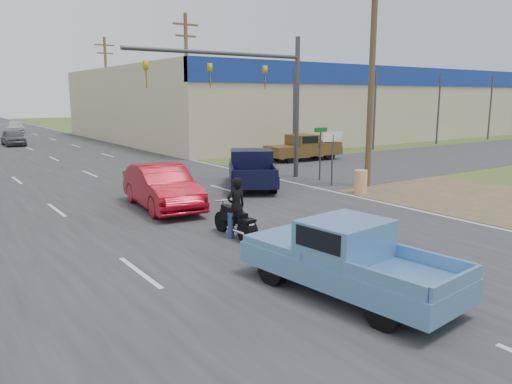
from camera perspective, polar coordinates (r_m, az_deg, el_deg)
main_road at (r=43.68m, az=-24.46°, el=4.53°), size 15.00×180.00×0.02m
cross_road at (r=22.56m, az=-14.10°, el=0.07°), size 120.00×10.00×0.02m
dirt_verge at (r=23.05m, az=20.58°, el=-0.08°), size 8.00×18.00×0.01m
big_box_store at (r=58.34m, az=8.32°, el=10.00°), size 50.00×28.10×6.60m
utility_pole_1 at (r=23.40m, az=13.11°, el=13.56°), size 2.00×0.28×10.00m
utility_pole_2 at (r=37.95m, az=-7.91°, el=12.61°), size 2.00×0.28×10.00m
utility_pole_3 at (r=54.59m, az=-16.69°, el=11.72°), size 2.00×0.28×10.00m
tree_3 at (r=96.11m, az=6.16°, el=12.08°), size 8.40×8.40×10.40m
tree_5 at (r=104.83m, az=-13.92°, el=11.56°), size 7.98×7.98×9.88m
barrel_0 at (r=21.89m, az=11.86°, el=1.15°), size 0.56×0.56×1.00m
barrel_1 at (r=28.56m, az=-0.03°, el=3.63°), size 0.56×0.56×1.00m
lane_sign at (r=23.25m, az=8.75°, el=5.30°), size 1.20×0.08×2.52m
street_name_sign at (r=24.78m, az=7.36°, el=5.00°), size 0.80×0.08×2.61m
signal_mast at (r=24.00m, az=-0.34°, el=12.54°), size 9.12×0.40×7.00m
red_convertible at (r=18.72m, az=-10.69°, el=0.53°), size 2.22×5.06×1.62m
motorcycle at (r=14.66m, az=-2.17°, el=-3.56°), size 0.63×2.05×1.04m
rider at (r=14.60m, az=-2.29°, el=-2.02°), size 0.63×0.42×1.71m
blue_pickup at (r=10.70m, az=9.98°, el=-7.29°), size 2.38×5.00×1.60m
navy_pickup at (r=22.91m, az=-0.54°, el=2.75°), size 4.37×5.48×1.72m
brown_pickup at (r=32.52m, az=5.23°, el=5.09°), size 5.18×2.28×1.68m
distant_car_grey at (r=46.98m, az=-26.02°, el=5.60°), size 1.60×3.96×1.35m
distant_car_silver at (r=63.82m, az=-25.81°, el=6.72°), size 2.40×4.73×1.32m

